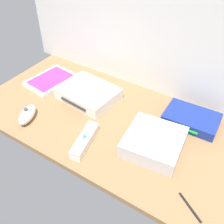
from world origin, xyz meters
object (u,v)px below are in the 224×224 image
object	(u,v)px
network_router	(191,119)
stylus_pen	(190,207)
remote_classic_pad	(86,86)
game_case	(51,80)
game_console	(88,93)
mini_computer	(154,142)
remote_wand	(85,140)
remote_nunchuk	(27,115)

from	to	relation	value
network_router	stylus_pen	size ratio (longest dim) A/B	2.05
stylus_pen	network_router	bearing A→B (deg)	109.91
network_router	remote_classic_pad	distance (cm)	39.81
game_case	remote_classic_pad	bearing A→B (deg)	4.66
game_console	mini_computer	xyz separation A→B (cm)	(32.14, -9.61, 0.44)
game_case	remote_wand	world-z (taller)	remote_wand
remote_classic_pad	stylus_pen	bearing A→B (deg)	-18.84
stylus_pen	game_console	bearing A→B (deg)	154.95
network_router	game_console	bearing A→B (deg)	-170.56
game_console	mini_computer	world-z (taller)	mini_computer
remote_nunchuk	remote_wand	bearing A→B (deg)	-18.80
remote_nunchuk	remote_classic_pad	bearing A→B (deg)	42.80
mini_computer	remote_classic_pad	distance (cm)	34.44
mini_computer	stylus_pen	size ratio (longest dim) A/B	2.10
network_router	remote_nunchuk	xyz separation A→B (cm)	(-48.53, -29.08, 0.34)
game_case	network_router	world-z (taller)	network_router
mini_computer	remote_nunchuk	distance (cm)	44.33
game_console	mini_computer	distance (cm)	33.55
remote_nunchuk	mini_computer	bearing A→B (deg)	-7.04
remote_nunchuk	game_case	bearing A→B (deg)	91.15
network_router	remote_nunchuk	bearing A→B (deg)	-151.40
network_router	remote_wand	xyz separation A→B (cm)	(-24.61, -27.67, -0.19)
game_console	remote_wand	xyz separation A→B (cm)	(13.27, -19.77, -0.69)
game_case	remote_classic_pad	xyz separation A→B (cm)	(19.09, -0.78, 4.65)
game_console	remote_classic_pad	size ratio (longest dim) A/B	1.49
network_router	stylus_pen	bearing A→B (deg)	-72.42
network_router	remote_wand	world-z (taller)	same
remote_nunchuk	stylus_pen	world-z (taller)	remote_nunchuk
network_router	remote_wand	size ratio (longest dim) A/B	1.21
network_router	stylus_pen	world-z (taller)	network_router
remote_classic_pad	stylus_pen	xyz separation A→B (cm)	(49.94, -22.61, -5.06)
game_console	remote_classic_pad	world-z (taller)	remote_classic_pad
mini_computer	network_router	size ratio (longest dim) A/B	1.02
game_console	remote_nunchuk	xyz separation A→B (cm)	(-10.65, -21.18, -0.16)
game_case	remote_classic_pad	distance (cm)	19.66
game_console	remote_classic_pad	bearing A→B (deg)	-155.82
game_case	stylus_pen	distance (cm)	72.89
game_case	remote_wand	size ratio (longest dim) A/B	1.35
game_console	game_case	distance (cm)	20.04
stylus_pen	remote_classic_pad	bearing A→B (deg)	155.64
game_case	stylus_pen	xyz separation A→B (cm)	(69.03, -23.40, -0.41)
network_router	remote_classic_pad	bearing A→B (deg)	-170.39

